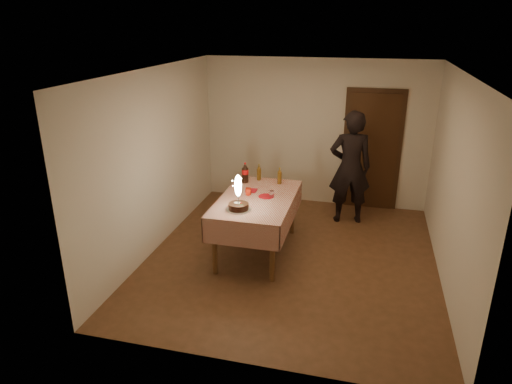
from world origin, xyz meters
TOP-DOWN VIEW (x-y plane):
  - ground at (0.00, 0.00)m, footprint 4.00×4.50m
  - room_shell at (0.03, 0.08)m, footprint 4.04×4.54m
  - dining_table at (-0.53, 0.06)m, footprint 1.02×1.72m
  - birthday_cake at (-0.65, -0.43)m, footprint 0.33×0.33m
  - red_plate at (-0.41, 0.12)m, footprint 0.22×0.22m
  - red_cup at (-0.67, 0.12)m, footprint 0.08×0.08m
  - clear_cup at (-0.33, 0.12)m, footprint 0.07×0.07m
  - napkin_stack at (-0.67, 0.28)m, footprint 0.15×0.15m
  - cola_bottle at (-0.85, 0.63)m, footprint 0.10×0.10m
  - amber_bottle_left at (-0.68, 0.79)m, footprint 0.06×0.06m
  - amber_bottle_right at (-0.33, 0.70)m, footprint 0.06×0.06m
  - photographer at (0.68, 1.50)m, footprint 0.76×0.58m

SIDE VIEW (x-z plane):
  - ground at x=0.00m, z-range -0.01..0.01m
  - dining_table at x=-0.53m, z-range 0.31..1.16m
  - red_plate at x=-0.41m, z-range 0.85..0.86m
  - napkin_stack at x=-0.67m, z-range 0.85..0.87m
  - clear_cup at x=-0.33m, z-range 0.85..0.94m
  - red_cup at x=-0.67m, z-range 0.85..0.95m
  - photographer at x=0.68m, z-range 0.00..1.88m
  - amber_bottle_left at x=-0.68m, z-range 0.84..1.10m
  - amber_bottle_right at x=-0.33m, z-range 0.84..1.10m
  - birthday_cake at x=-0.65m, z-range 0.73..1.21m
  - cola_bottle at x=-0.85m, z-range 0.85..1.16m
  - room_shell at x=0.03m, z-range 0.34..2.96m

